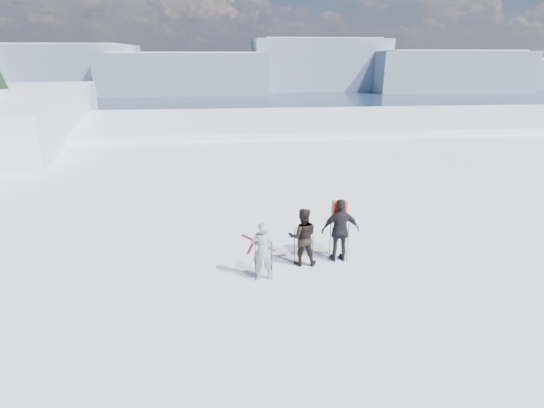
{
  "coord_description": "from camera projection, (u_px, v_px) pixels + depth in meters",
  "views": [
    {
      "loc": [
        -3.59,
        -9.09,
        5.95
      ],
      "look_at": [
        -2.25,
        3.0,
        1.68
      ],
      "focal_mm": 28.0,
      "sensor_mm": 36.0,
      "label": 1
    }
  ],
  "objects": [
    {
      "name": "lake_basin",
      "position": [
        264.0,
        191.0,
        41.16
      ],
      "size": [
        820.0,
        820.0,
        71.62
      ],
      "color": "white",
      "rests_on": "ground"
    },
    {
      "name": "far_mountain_range",
      "position": [
        255.0,
        69.0,
        442.77
      ],
      "size": [
        770.0,
        110.0,
        53.0
      ],
      "color": "slate",
      "rests_on": "ground"
    },
    {
      "name": "skier_grey",
      "position": [
        263.0,
        251.0,
        11.69
      ],
      "size": [
        0.66,
        0.46,
        1.72
      ],
      "primitive_type": "imported",
      "rotation": [
        0.0,
        0.0,
        3.07
      ],
      "color": "#9B9FAA",
      "rests_on": "ground"
    },
    {
      "name": "skier_dark",
      "position": [
        302.0,
        237.0,
        12.52
      ],
      "size": [
        0.92,
        0.75,
        1.78
      ],
      "primitive_type": "imported",
      "rotation": [
        0.0,
        0.0,
        3.05
      ],
      "color": "black",
      "rests_on": "ground"
    },
    {
      "name": "skier_pack",
      "position": [
        340.0,
        230.0,
        12.72
      ],
      "size": [
        1.16,
        0.49,
        1.97
      ],
      "primitive_type": "imported",
      "rotation": [
        0.0,
        0.0,
        3.13
      ],
      "color": "black",
      "rests_on": "ground"
    },
    {
      "name": "backpack",
      "position": [
        341.0,
        187.0,
        12.53
      ],
      "size": [
        0.42,
        0.24,
        0.64
      ],
      "primitive_type": "cube",
      "rotation": [
        0.0,
        0.0,
        3.13
      ],
      "color": "#F24116",
      "rests_on": "skier_pack"
    },
    {
      "name": "ski_poles",
      "position": [
        304.0,
        249.0,
        12.34
      ],
      "size": [
        2.89,
        0.92,
        1.27
      ],
      "color": "black",
      "rests_on": "ground"
    },
    {
      "name": "skis_loose",
      "position": [
        256.0,
        242.0,
        14.23
      ],
      "size": [
        1.05,
        1.66,
        0.03
      ],
      "color": "black",
      "rests_on": "ground"
    }
  ]
}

